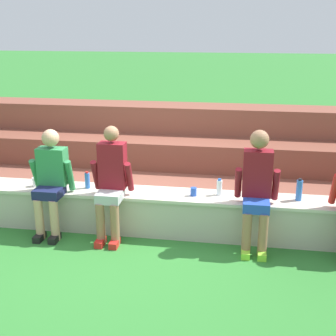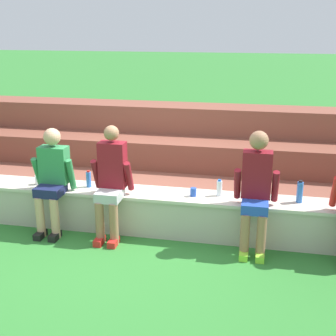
{
  "view_description": "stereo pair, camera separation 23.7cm",
  "coord_description": "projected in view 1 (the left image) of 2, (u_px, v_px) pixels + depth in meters",
  "views": [
    {
      "loc": [
        1.39,
        -5.19,
        2.63
      ],
      "look_at": [
        0.49,
        0.24,
        0.89
      ],
      "focal_mm": 48.68,
      "sensor_mm": 36.0,
      "label": 1
    },
    {
      "loc": [
        1.62,
        -5.14,
        2.63
      ],
      "look_at": [
        0.49,
        0.24,
        0.89
      ],
      "focal_mm": 48.68,
      "sensor_mm": 36.0,
      "label": 2
    }
  ],
  "objects": [
    {
      "name": "water_bottle_near_right",
      "position": [
        299.0,
        190.0,
        5.61
      ],
      "size": [
        0.08,
        0.08,
        0.28
      ],
      "color": "blue",
      "rests_on": "stone_seating_wall"
    },
    {
      "name": "person_left_of_center",
      "position": [
        51.0,
        179.0,
        5.8
      ],
      "size": [
        0.55,
        0.56,
        1.37
      ],
      "color": "tan",
      "rests_on": "ground"
    },
    {
      "name": "brick_bleachers",
      "position": [
        155.0,
        157.0,
        7.57
      ],
      "size": [
        11.64,
        2.03,
        1.32
      ],
      "color": "brown",
      "rests_on": "ground"
    },
    {
      "name": "water_bottle_near_left",
      "position": [
        87.0,
        180.0,
        6.03
      ],
      "size": [
        0.07,
        0.07,
        0.23
      ],
      "color": "blue",
      "rests_on": "stone_seating_wall"
    },
    {
      "name": "person_right_of_center",
      "position": [
        257.0,
        187.0,
        5.39
      ],
      "size": [
        0.52,
        0.57,
        1.46
      ],
      "color": "#996B4C",
      "rests_on": "ground"
    },
    {
      "name": "ground_plane",
      "position": [
        127.0,
        237.0,
        5.89
      ],
      "size": [
        80.0,
        80.0,
        0.0
      ],
      "primitive_type": "plane",
      "color": "#2D752D"
    },
    {
      "name": "water_bottle_mid_left",
      "position": [
        219.0,
        187.0,
        5.79
      ],
      "size": [
        0.07,
        0.07,
        0.22
      ],
      "color": "silver",
      "rests_on": "stone_seating_wall"
    },
    {
      "name": "person_center",
      "position": [
        111.0,
        181.0,
        5.66
      ],
      "size": [
        0.51,
        0.55,
        1.44
      ],
      "color": "#996B4C",
      "rests_on": "ground"
    },
    {
      "name": "plastic_cup_right_end",
      "position": [
        194.0,
        192.0,
        5.78
      ],
      "size": [
        0.08,
        0.08,
        0.11
      ],
      "primitive_type": "cylinder",
      "color": "blue",
      "rests_on": "stone_seating_wall"
    },
    {
      "name": "plastic_cup_middle",
      "position": [
        36.0,
        182.0,
        6.12
      ],
      "size": [
        0.09,
        0.09,
        0.12
      ],
      "primitive_type": "cylinder",
      "color": "white",
      "rests_on": "stone_seating_wall"
    },
    {
      "name": "stone_seating_wall",
      "position": [
        131.0,
        209.0,
        6.03
      ],
      "size": [
        8.15,
        0.51,
        0.54
      ],
      "color": "#B7AF9E",
      "rests_on": "ground"
    }
  ]
}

